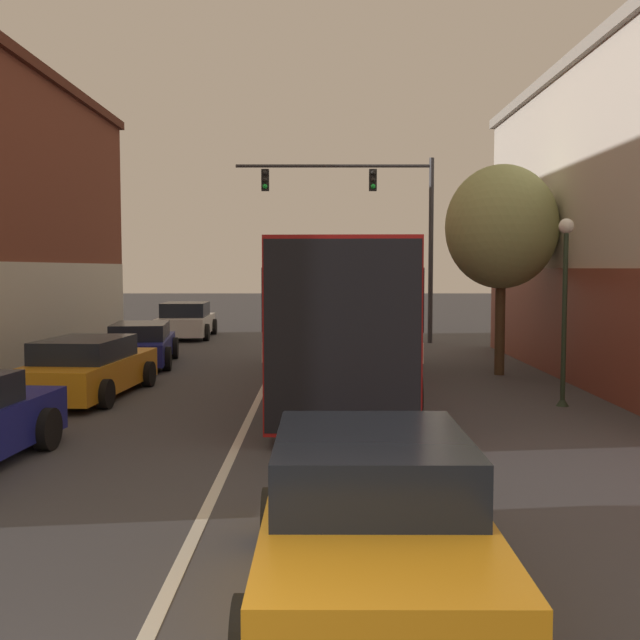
{
  "coord_description": "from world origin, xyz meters",
  "views": [
    {
      "loc": [
        1.33,
        -3.31,
        2.82
      ],
      "look_at": [
        1.35,
        12.73,
        1.7
      ],
      "focal_mm": 42.0,
      "sensor_mm": 36.0,
      "label": 1
    }
  ],
  "objects": [
    {
      "name": "lane_center_line",
      "position": [
        0.0,
        14.4,
        0.0
      ],
      "size": [
        0.14,
        40.8,
        0.01
      ],
      "color": "silver",
      "rests_on": "ground_plane"
    },
    {
      "name": "bus",
      "position": [
        1.94,
        13.84,
        1.87
      ],
      "size": [
        3.18,
        11.93,
        3.32
      ],
      "rotation": [
        0.0,
        0.0,
        1.52
      ],
      "color": "maroon",
      "rests_on": "ground_plane"
    },
    {
      "name": "hatchback_foreground",
      "position": [
        1.78,
        2.97,
        0.65
      ],
      "size": [
        2.1,
        4.07,
        1.37
      ],
      "rotation": [
        0.0,
        0.0,
        1.57
      ],
      "color": "orange",
      "rests_on": "ground_plane"
    },
    {
      "name": "parked_car_left_mid",
      "position": [
        -3.88,
        18.34,
        0.6
      ],
      "size": [
        2.3,
        4.62,
        1.23
      ],
      "rotation": [
        0.0,
        0.0,
        1.69
      ],
      "color": "navy",
      "rests_on": "ground_plane"
    },
    {
      "name": "parked_car_left_far",
      "position": [
        -4.1,
        26.89,
        0.69
      ],
      "size": [
        2.27,
        4.59,
        1.44
      ],
      "rotation": [
        0.0,
        0.0,
        1.61
      ],
      "color": "silver",
      "rests_on": "ground_plane"
    },
    {
      "name": "parked_car_left_distant",
      "position": [
        -3.75,
        12.94,
        0.63
      ],
      "size": [
        2.22,
        4.71,
        1.31
      ],
      "rotation": [
        0.0,
        0.0,
        1.5
      ],
      "color": "orange",
      "rests_on": "ground_plane"
    },
    {
      "name": "traffic_signal_gantry",
      "position": [
        3.4,
        24.79,
        4.95
      ],
      "size": [
        7.38,
        0.36,
        6.91
      ],
      "color": "#333338",
      "rests_on": "ground_plane"
    },
    {
      "name": "street_lamp",
      "position": [
        6.3,
        11.84,
        2.16
      ],
      "size": [
        0.3,
        0.3,
        3.82
      ],
      "color": "#233323",
      "rests_on": "ground_plane"
    },
    {
      "name": "street_tree_near",
      "position": [
        6.08,
        16.35,
        3.88
      ],
      "size": [
        2.94,
        2.65,
        5.51
      ],
      "color": "#4C3823",
      "rests_on": "ground_plane"
    }
  ]
}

